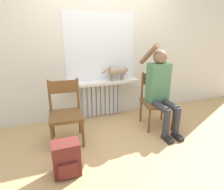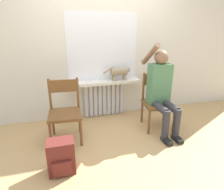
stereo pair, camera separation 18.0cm
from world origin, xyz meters
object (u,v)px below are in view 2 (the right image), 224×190
chair_left (65,111)px  chair_right (157,101)px  person (162,88)px  cat (119,72)px  backpack (61,157)px

chair_left → chair_right: same height
chair_right → person: size_ratio=0.65×
chair_right → cat: (-0.48, 0.58, 0.40)m
cat → backpack: size_ratio=1.28×
person → backpack: 1.75m
chair_right → backpack: 1.74m
chair_left → chair_right: bearing=3.3°
chair_left → person: size_ratio=0.65×
chair_right → backpack: bearing=-147.0°
chair_left → cat: cat is taller
backpack → person: bearing=21.1°
backpack → chair_right: bearing=24.5°
chair_right → cat: bearing=138.1°
person → cat: size_ratio=2.72×
person → chair_right: bearing=86.9°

